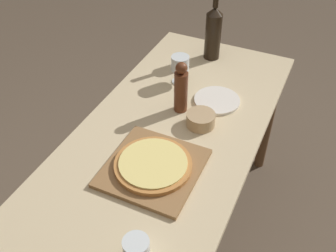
{
  "coord_description": "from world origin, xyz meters",
  "views": [
    {
      "loc": [
        0.52,
        -1.07,
        1.88
      ],
      "look_at": [
        0.01,
        0.03,
        0.83
      ],
      "focal_mm": 42.0,
      "sensor_mm": 36.0,
      "label": 1
    }
  ],
  "objects_px": {
    "pizza": "(153,164)",
    "wine_glass": "(180,64)",
    "pepper_mill": "(181,88)",
    "small_bowl": "(201,119)",
    "wine_bottle": "(213,32)"
  },
  "relations": [
    {
      "from": "pepper_mill",
      "to": "wine_glass",
      "type": "bearing_deg",
      "value": 114.29
    },
    {
      "from": "pizza",
      "to": "wine_glass",
      "type": "relative_size",
      "value": 2.07
    },
    {
      "from": "wine_bottle",
      "to": "pepper_mill",
      "type": "distance_m",
      "value": 0.49
    },
    {
      "from": "wine_bottle",
      "to": "pepper_mill",
      "type": "relative_size",
      "value": 1.48
    },
    {
      "from": "wine_bottle",
      "to": "pepper_mill",
      "type": "bearing_deg",
      "value": -86.55
    },
    {
      "from": "wine_glass",
      "to": "small_bowl",
      "type": "distance_m",
      "value": 0.34
    },
    {
      "from": "pepper_mill",
      "to": "wine_glass",
      "type": "distance_m",
      "value": 0.22
    },
    {
      "from": "small_bowl",
      "to": "pepper_mill",
      "type": "bearing_deg",
      "value": 153.27
    },
    {
      "from": "pepper_mill",
      "to": "small_bowl",
      "type": "distance_m",
      "value": 0.16
    },
    {
      "from": "wine_bottle",
      "to": "wine_glass",
      "type": "distance_m",
      "value": 0.3
    },
    {
      "from": "pizza",
      "to": "small_bowl",
      "type": "height_order",
      "value": "small_bowl"
    },
    {
      "from": "wine_glass",
      "to": "small_bowl",
      "type": "relative_size",
      "value": 1.15
    },
    {
      "from": "wine_glass",
      "to": "small_bowl",
      "type": "bearing_deg",
      "value": -51.03
    },
    {
      "from": "pizza",
      "to": "wine_bottle",
      "type": "distance_m",
      "value": 0.88
    },
    {
      "from": "pizza",
      "to": "wine_glass",
      "type": "height_order",
      "value": "wine_glass"
    }
  ]
}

